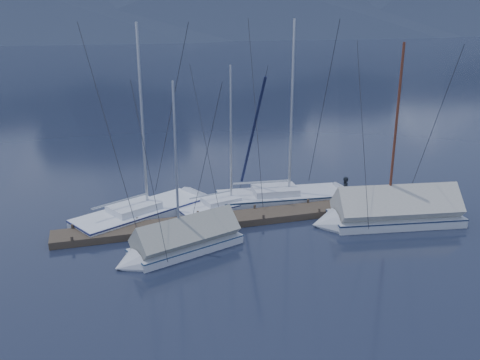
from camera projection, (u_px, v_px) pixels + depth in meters
name	position (u px, v px, depth m)	size (l,w,h in m)	color
ground	(252.00, 238.00, 23.62)	(1000.00, 1000.00, 0.00)	black
dock	(240.00, 220.00, 25.41)	(18.00, 1.50, 0.54)	#382D23
mooring_posts	(230.00, 216.00, 25.20)	(15.12, 1.52, 0.35)	#382D23
sailboat_open_left	(157.00, 209.00, 26.56)	(8.09, 5.67, 10.53)	white
sailboat_open_mid	(238.00, 203.00, 27.56)	(6.50, 3.26, 8.27)	silver
sailboat_open_right	(299.00, 197.00, 28.34)	(8.25, 3.46, 10.67)	silver
sailboat_covered_near	(385.00, 214.00, 25.09)	(7.72, 3.54, 9.70)	silver
sailboat_covered_far	(177.00, 244.00, 22.01)	(6.06, 3.57, 8.16)	silver
person	(346.00, 191.00, 26.46)	(0.57, 0.37, 1.56)	black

